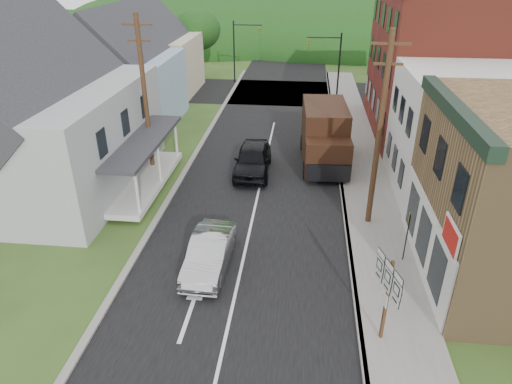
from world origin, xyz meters
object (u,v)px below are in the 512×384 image
(warning_sign, at_px, (407,229))
(delivery_van, at_px, (325,136))
(silver_sedan, at_px, (210,253))
(route_sign_cluster, at_px, (387,290))
(dark_sedan, at_px, (253,160))

(warning_sign, bearing_deg, delivery_van, 122.41)
(delivery_van, relative_size, warning_sign, 2.79)
(silver_sedan, xyz_separation_m, warning_sign, (7.97, 1.22, 0.92))
(silver_sedan, bearing_deg, route_sign_cluster, -26.21)
(route_sign_cluster, bearing_deg, dark_sedan, 98.10)
(dark_sedan, xyz_separation_m, delivery_van, (4.19, 1.88, 0.95))
(warning_sign, bearing_deg, route_sign_cluster, -93.07)
(silver_sedan, distance_m, delivery_van, 12.39)
(delivery_van, height_order, route_sign_cluster, delivery_van)
(delivery_van, distance_m, warning_sign, 10.58)
(delivery_van, bearing_deg, silver_sedan, -116.34)
(silver_sedan, relative_size, delivery_van, 0.67)
(delivery_van, height_order, warning_sign, delivery_van)
(route_sign_cluster, height_order, warning_sign, route_sign_cluster)
(delivery_van, bearing_deg, warning_sign, -76.05)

